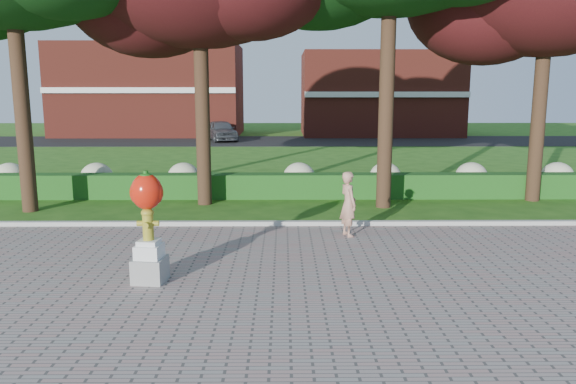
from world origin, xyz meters
name	(u,v)px	position (x,y,z in m)	size (l,w,h in m)	color
ground	(261,261)	(0.00, 0.00, 0.00)	(100.00, 100.00, 0.00)	#265515
walkway	(250,347)	(0.00, -4.00, 0.02)	(40.00, 14.00, 0.04)	gray
curb	(266,224)	(0.00, 3.00, 0.07)	(40.00, 0.18, 0.15)	#ADADA5
lawn_hedge	(270,186)	(0.00, 7.00, 0.40)	(24.00, 0.70, 0.80)	#194814
hydrangea_row	(287,177)	(0.57, 8.00, 0.55)	(20.10, 1.10, 0.99)	#C2C094
street	(277,141)	(0.00, 28.00, 0.01)	(50.00, 8.00, 0.02)	black
building_left	(151,90)	(-10.00, 34.00, 3.50)	(14.00, 8.00, 7.00)	maroon
building_right	(378,94)	(8.00, 34.00, 3.20)	(12.00, 8.00, 6.40)	maroon
hydrant_sculpture	(148,224)	(-1.99, -1.34, 1.13)	(0.62, 0.62, 2.06)	gray
woman	(348,204)	(2.02, 1.94, 0.82)	(0.57, 0.38, 1.57)	tan
parked_car	(221,130)	(-3.89, 28.11, 0.74)	(1.70, 4.23, 1.44)	#44484D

